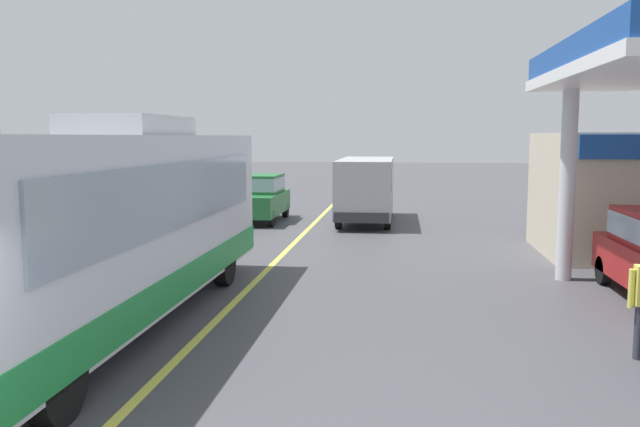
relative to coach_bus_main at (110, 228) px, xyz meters
The scene contains 5 objects.
ground 13.87m from the coach_bus_main, 82.84° to the left, with size 120.00×120.00×0.00m, color #424247.
lane_divider_stripe 8.99m from the coach_bus_main, 78.78° to the left, with size 0.16×50.00×0.01m, color #D8CC4C.
coach_bus_main is the anchor object (origin of this frame).
minibus_opposing_lane 15.06m from the coach_bus_main, 75.92° to the left, with size 2.04×6.13×2.44m.
car_trailing_behind_bus 14.30m from the coach_bus_main, 91.84° to the left, with size 1.70×4.20×1.82m.
Camera 1 is at (3.28, -4.34, 3.30)m, focal length 36.78 mm.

